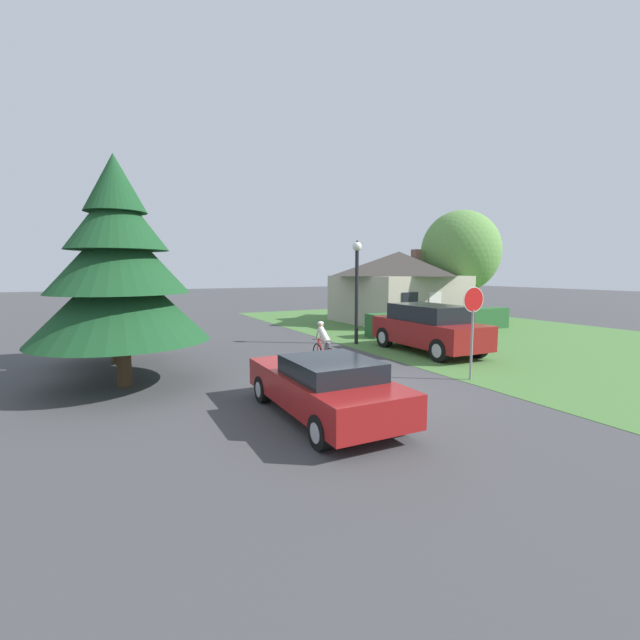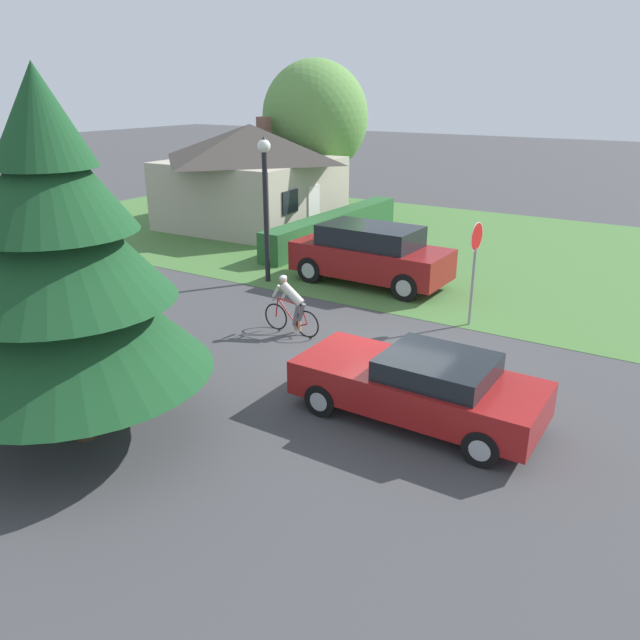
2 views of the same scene
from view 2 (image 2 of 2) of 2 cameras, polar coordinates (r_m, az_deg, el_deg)
The scene contains 11 objects.
ground_plane at distance 13.79m, azimuth 5.83°, elevation -4.72°, with size 140.00×140.00×0.00m, color #424244.
grass_verge_right at distance 25.25m, azimuth 9.39°, elevation 6.87°, with size 16.00×36.00×0.01m, color #477538.
cottage_house at distance 28.32m, azimuth -6.29°, elevation 13.14°, with size 7.28×7.06×4.57m.
hedge_row at distance 25.35m, azimuth 1.32°, elevation 8.49°, with size 9.03×0.90×1.13m, color #285B2D.
sedan_left_lane at distance 11.71m, azimuth 9.14°, elevation -5.95°, with size 1.96×4.59×1.34m.
cyclist at distance 15.61m, azimuth -2.62°, elevation 1.28°, with size 0.44×1.68×1.50m.
parked_suv_right at distance 19.61m, azimuth 4.64°, elevation 5.98°, with size 2.17×4.94×1.86m.
stop_sign at distance 16.27m, azimuth 14.01°, elevation 5.95°, with size 0.73×0.07×2.72m.
street_lamp at distance 19.48m, azimuth -5.03°, elevation 11.83°, with size 0.40×0.40×4.48m.
conifer_tall_near at distance 10.90m, azimuth -22.59°, elevation 4.71°, with size 4.65×4.65×6.23m.
deciduous_tree_right at distance 31.98m, azimuth -0.44°, elevation 18.03°, with size 5.15×5.15×7.16m.
Camera 2 is at (-11.25, -5.41, 5.87)m, focal length 35.00 mm.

